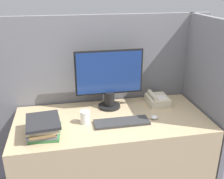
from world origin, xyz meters
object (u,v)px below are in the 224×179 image
at_px(keyboard, 122,122).
at_px(mouse, 154,117).
at_px(book_stack, 44,126).
at_px(desk_telephone, 157,100).
at_px(monitor, 109,80).
at_px(coffee_cup, 85,117).

distance_m(keyboard, mouse, 0.26).
height_order(mouse, book_stack, book_stack).
bearing_deg(desk_telephone, monitor, 178.20).
distance_m(mouse, coffee_cup, 0.53).
xyz_separation_m(monitor, mouse, (0.30, -0.28, -0.23)).
height_order(monitor, mouse, monitor).
relative_size(monitor, mouse, 9.59).
distance_m(monitor, book_stack, 0.65).
distance_m(monitor, keyboard, 0.38).
bearing_deg(desk_telephone, mouse, -114.55).
height_order(monitor, keyboard, monitor).
relative_size(monitor, book_stack, 1.87).
bearing_deg(keyboard, desk_telephone, 36.28).
distance_m(coffee_cup, desk_telephone, 0.69).
xyz_separation_m(keyboard, desk_telephone, (0.38, 0.28, 0.03)).
distance_m(keyboard, book_stack, 0.57).
bearing_deg(monitor, desk_telephone, -1.80).
height_order(coffee_cup, book_stack, book_stack).
relative_size(coffee_cup, desk_telephone, 0.47).
height_order(keyboard, mouse, mouse).
bearing_deg(mouse, monitor, 137.50).
bearing_deg(monitor, book_stack, -147.42).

